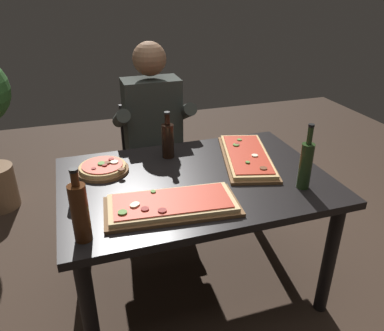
% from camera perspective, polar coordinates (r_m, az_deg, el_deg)
% --- Properties ---
extents(ground_plane, '(6.40, 6.40, 0.00)m').
position_cam_1_polar(ground_plane, '(2.45, 0.38, -17.32)').
color(ground_plane, '#38281E').
extents(dining_table, '(1.40, 0.96, 0.74)m').
position_cam_1_polar(dining_table, '(2.05, 0.43, -4.22)').
color(dining_table, black).
rests_on(dining_table, ground_plane).
extents(pizza_rectangular_front, '(0.64, 0.34, 0.05)m').
position_cam_1_polar(pizza_rectangular_front, '(1.74, -3.08, -5.89)').
color(pizza_rectangular_front, brown).
rests_on(pizza_rectangular_front, dining_table).
extents(pizza_rectangular_left, '(0.42, 0.66, 0.05)m').
position_cam_1_polar(pizza_rectangular_left, '(2.22, 8.23, 1.38)').
color(pizza_rectangular_left, brown).
rests_on(pizza_rectangular_left, dining_table).
extents(pizza_round_far, '(0.28, 0.28, 0.05)m').
position_cam_1_polar(pizza_round_far, '(2.12, -13.26, -0.37)').
color(pizza_round_far, brown).
rests_on(pizza_round_far, dining_table).
extents(wine_bottle_dark, '(0.07, 0.07, 0.28)m').
position_cam_1_polar(wine_bottle_dark, '(2.20, -3.66, 3.92)').
color(wine_bottle_dark, black).
rests_on(wine_bottle_dark, dining_table).
extents(oil_bottle_amber, '(0.06, 0.06, 0.34)m').
position_cam_1_polar(oil_bottle_amber, '(1.94, 16.73, 0.21)').
color(oil_bottle_amber, '#233819').
rests_on(oil_bottle_amber, dining_table).
extents(vinegar_bottle_green, '(0.07, 0.07, 0.32)m').
position_cam_1_polar(vinegar_bottle_green, '(1.55, -16.51, -6.64)').
color(vinegar_bottle_green, '#47230F').
rests_on(vinegar_bottle_green, dining_table).
extents(tumbler_near_camera, '(0.08, 0.08, 0.09)m').
position_cam_1_polar(tumbler_near_camera, '(1.85, -16.94, -4.08)').
color(tumbler_near_camera, silver).
rests_on(tumbler_near_camera, dining_table).
extents(diner_chair, '(0.44, 0.44, 0.87)m').
position_cam_1_polar(diner_chair, '(2.85, -6.01, 1.29)').
color(diner_chair, black).
rests_on(diner_chair, ground_plane).
extents(seated_diner, '(0.53, 0.41, 1.33)m').
position_cam_1_polar(seated_diner, '(2.64, -5.70, 5.26)').
color(seated_diner, '#23232D').
rests_on(seated_diner, ground_plane).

